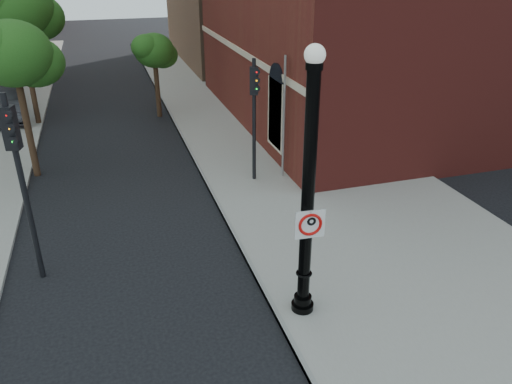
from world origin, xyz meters
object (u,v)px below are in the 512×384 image
object	(u,v)px
lamppost	(307,205)
no_parking_sign	(310,224)
traffic_signal_left	(17,160)
parked_car	(4,102)
traffic_signal_right	(254,102)

from	to	relation	value
lamppost	no_parking_sign	bearing A→B (deg)	-84.84
no_parking_sign	lamppost	bearing A→B (deg)	99.60
lamppost	traffic_signal_left	world-z (taller)	lamppost
parked_car	traffic_signal_right	bearing A→B (deg)	-58.21
lamppost	traffic_signal_left	size ratio (longest dim) A/B	1.26
parked_car	traffic_signal_left	bearing A→B (deg)	-89.23
traffic_signal_left	lamppost	bearing A→B (deg)	-15.30
parked_car	traffic_signal_left	world-z (taller)	traffic_signal_left
parked_car	lamppost	bearing A→B (deg)	-74.45
parked_car	traffic_signal_right	xyz separation A→B (m)	(9.48, -10.86, 2.10)
no_parking_sign	traffic_signal_left	distance (m)	6.74
no_parking_sign	traffic_signal_left	size ratio (longest dim) A/B	0.14
no_parking_sign	parked_car	size ratio (longest dim) A/B	0.13
lamppost	traffic_signal_right	bearing A→B (deg)	81.48
no_parking_sign	parked_car	distance (m)	20.16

